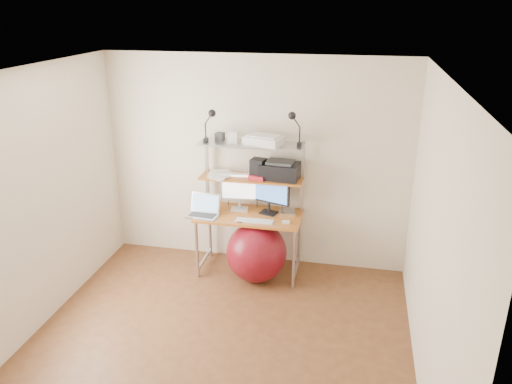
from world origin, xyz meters
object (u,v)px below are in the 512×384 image
at_px(exercise_ball, 256,252).
at_px(monitor_black, 269,192).
at_px(monitor_silver, 239,189).
at_px(printer, 280,170).
at_px(laptop, 204,211).

bearing_deg(exercise_ball, monitor_black, 69.99).
relative_size(monitor_black, exercise_ball, 0.74).
relative_size(monitor_silver, exercise_ball, 0.70).
bearing_deg(monitor_black, printer, 46.58).
relative_size(monitor_black, printer, 1.13).
height_order(monitor_silver, monitor_black, monitor_black).
height_order(monitor_silver, exercise_ball, monitor_silver).
height_order(laptop, printer, printer).
distance_m(laptop, exercise_ball, 0.77).
relative_size(monitor_silver, monitor_black, 0.94).
height_order(monitor_black, laptop, monitor_black).
bearing_deg(exercise_ball, monitor_silver, 132.54).
bearing_deg(laptop, monitor_silver, 39.18).
distance_m(monitor_silver, exercise_ball, 0.76).
bearing_deg(monitor_silver, laptop, -154.73).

